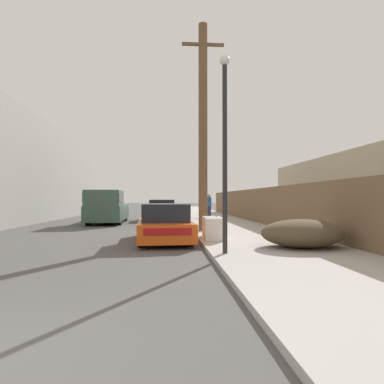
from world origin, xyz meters
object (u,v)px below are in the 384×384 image
(pickup_truck, at_px, (107,207))
(pedestrian, at_px, (209,205))
(discarded_fridge, at_px, (213,228))
(brush_pile, at_px, (302,233))
(utility_pole, at_px, (203,125))
(parked_sports_car_red, at_px, (164,225))
(street_lamp, at_px, (225,138))
(car_parked_mid, at_px, (162,211))

(pickup_truck, xyz_separation_m, pedestrian, (6.55, 4.10, 0.02))
(discarded_fridge, relative_size, brush_pile, 0.71)
(utility_pole, height_order, pedestrian, utility_pole)
(pickup_truck, bearing_deg, parked_sports_car_red, 109.91)
(discarded_fridge, xyz_separation_m, street_lamp, (-0.12, -3.13, 2.49))
(car_parked_mid, relative_size, utility_pole, 0.52)
(utility_pole, xyz_separation_m, brush_pile, (2.22, -5.11, -4.08))
(car_parked_mid, distance_m, utility_pole, 10.01)
(utility_pole, distance_m, brush_pile, 6.91)
(utility_pole, height_order, brush_pile, utility_pole)
(brush_pile, bearing_deg, discarded_fridge, 134.09)
(car_parked_mid, bearing_deg, parked_sports_car_red, -90.15)
(discarded_fridge, relative_size, utility_pole, 0.19)
(pickup_truck, height_order, street_lamp, street_lamp)
(parked_sports_car_red, height_order, street_lamp, street_lamp)
(pickup_truck, distance_m, brush_pile, 13.29)
(parked_sports_car_red, relative_size, brush_pile, 1.86)
(car_parked_mid, height_order, street_lamp, street_lamp)
(pickup_truck, distance_m, utility_pole, 8.64)
(utility_pole, relative_size, brush_pile, 3.85)
(street_lamp, xyz_separation_m, pedestrian, (1.62, 16.09, -1.99))
(utility_pole, xyz_separation_m, street_lamp, (-0.09, -5.98, -1.62))
(utility_pole, bearing_deg, pedestrian, 81.45)
(street_lamp, relative_size, brush_pile, 2.16)
(brush_pile, bearing_deg, car_parked_mid, 106.19)
(street_lamp, height_order, pedestrian, street_lamp)
(discarded_fridge, xyz_separation_m, pickup_truck, (-5.06, 8.86, 0.48))
(street_lamp, distance_m, pedestrian, 16.29)
(utility_pole, bearing_deg, car_parked_mid, 101.77)
(parked_sports_car_red, xyz_separation_m, car_parked_mid, (-0.26, 11.68, 0.06))
(pedestrian, bearing_deg, car_parked_mid, -161.96)
(utility_pole, relative_size, street_lamp, 1.78)
(pickup_truck, bearing_deg, utility_pole, 128.38)
(car_parked_mid, distance_m, brush_pile, 14.70)
(pickup_truck, relative_size, street_lamp, 1.17)
(discarded_fridge, xyz_separation_m, utility_pole, (-0.03, 2.85, 4.11))
(parked_sports_car_red, distance_m, pedestrian, 13.17)
(pickup_truck, xyz_separation_m, utility_pole, (5.03, -6.01, 3.64))
(pickup_truck, height_order, brush_pile, pickup_truck)
(street_lamp, distance_m, brush_pile, 3.49)
(parked_sports_car_red, xyz_separation_m, pickup_truck, (-3.41, 8.68, 0.37))
(pickup_truck, height_order, utility_pole, utility_pole)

